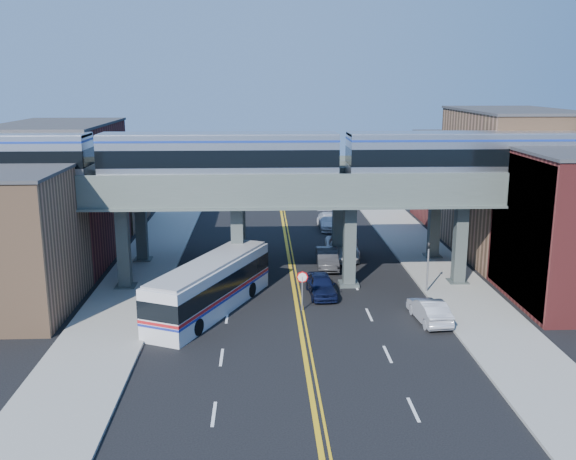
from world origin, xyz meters
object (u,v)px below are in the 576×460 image
object	(u,v)px
stop_sign	(302,284)
car_lane_a	(321,285)
transit_bus	(211,287)
car_lane_d	(329,221)
car_parked_curb	(429,310)
car_lane_c	(342,248)
traffic_signal	(428,262)
transit_train	(220,157)
car_lane_b	(327,258)

from	to	relation	value
stop_sign	car_lane_a	size ratio (longest dim) A/B	0.59
transit_bus	car_lane_d	xyz separation A→B (m)	(10.07, 22.91, -0.87)
transit_bus	car_parked_curb	world-z (taller)	transit_bus
car_parked_curb	transit_bus	bearing A→B (deg)	-15.92
car_lane_c	car_lane_d	bearing A→B (deg)	95.32
traffic_signal	car_lane_a	bearing A→B (deg)	-179.23
car_lane_d	car_parked_curb	world-z (taller)	car_lane_d
stop_sign	transit_train	bearing A→B (deg)	137.19
stop_sign	transit_bus	xyz separation A→B (m)	(-5.87, 0.20, -0.14)
car_parked_curb	traffic_signal	bearing A→B (deg)	-108.47
transit_bus	car_lane_b	size ratio (longest dim) A/B	2.64
car_lane_a	car_lane_c	distance (m)	9.83
stop_sign	car_parked_curb	bearing A→B (deg)	-16.61
transit_train	traffic_signal	xyz separation A→B (m)	(14.30, -2.00, -7.08)
traffic_signal	transit_train	bearing A→B (deg)	172.04
transit_train	traffic_signal	bearing A→B (deg)	-7.96
car_lane_b	car_lane_a	bearing A→B (deg)	-97.62
stop_sign	transit_bus	size ratio (longest dim) A/B	0.21
traffic_signal	stop_sign	bearing A→B (deg)	-161.37
car_lane_a	car_lane_c	world-z (taller)	car_lane_c
transit_train	car_lane_a	world-z (taller)	transit_train
transit_bus	traffic_signal	bearing A→B (deg)	-54.79
traffic_signal	transit_bus	bearing A→B (deg)	-169.27
stop_sign	car_lane_c	size ratio (longest dim) A/B	0.43
stop_sign	car_parked_curb	world-z (taller)	stop_sign
transit_bus	car_lane_a	xyz separation A→B (m)	(7.37, 2.70, -0.86)
car_lane_c	car_lane_d	size ratio (longest dim) A/B	1.18
car_lane_a	traffic_signal	bearing A→B (deg)	-3.00
stop_sign	car_lane_c	xyz separation A→B (m)	(4.12, 12.38, -0.91)
traffic_signal	car_lane_d	bearing A→B (deg)	103.15
transit_train	car_lane_a	size ratio (longest dim) A/B	11.30
transit_train	car_parked_curb	bearing A→B (deg)	-29.14
traffic_signal	transit_bus	size ratio (longest dim) A/B	0.33
car_lane_c	car_parked_curb	world-z (taller)	car_lane_c
car_lane_c	car_lane_d	distance (m)	10.73
stop_sign	traffic_signal	world-z (taller)	traffic_signal
car_lane_a	car_lane_b	bearing A→B (deg)	76.79
car_lane_d	car_parked_curb	size ratio (longest dim) A/B	1.18
traffic_signal	transit_bus	distance (m)	15.05
traffic_signal	car_parked_curb	world-z (taller)	traffic_signal
stop_sign	car_lane_b	size ratio (longest dim) A/B	0.57
car_lane_c	car_parked_curb	xyz separation A→B (m)	(3.56, -14.67, -0.13)
stop_sign	car_lane_c	bearing A→B (deg)	71.58
stop_sign	car_lane_d	distance (m)	23.51
car_lane_b	traffic_signal	bearing A→B (deg)	-44.20
transit_bus	car_lane_b	world-z (taller)	transit_bus
car_lane_b	car_parked_curb	world-z (taller)	car_lane_b
stop_sign	car_lane_b	bearing A→B (deg)	74.72
car_lane_b	car_lane_c	xyz separation A→B (m)	(1.52, 2.85, 0.08)
traffic_signal	car_parked_curb	bearing A→B (deg)	-102.97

